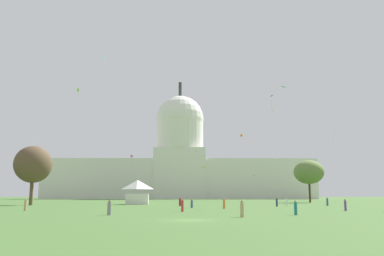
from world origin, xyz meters
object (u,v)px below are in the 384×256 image
(person_denim_back_right, at_px, (192,204))
(kite_green_mid, at_px, (281,88))
(person_orange_edge_west, at_px, (224,204))
(kite_gold_low, at_px, (203,168))
(person_tan_near_tree_west, at_px, (242,210))
(person_teal_lawn_far_right, at_px, (296,208))
(person_red_near_tent, at_px, (182,206))
(kite_white_low, at_px, (334,132))
(kite_cyan_low, at_px, (252,176))
(kite_turquoise_high, at_px, (104,58))
(tree_east_near, at_px, (309,172))
(person_maroon_aisle_center, at_px, (180,202))
(kite_magenta_low, at_px, (198,153))
(kite_lime_mid, at_px, (78,90))
(tree_west_near, at_px, (33,164))
(person_white_mid_right, at_px, (287,202))
(person_purple_front_center, at_px, (345,205))
(person_navy_mid_center, at_px, (277,202))
(kite_orange_mid, at_px, (241,135))
(kite_violet_mid, at_px, (273,98))
(capitol_building, at_px, (180,164))
(person_tan_lawn_far_left, at_px, (25,205))
(event_tent, at_px, (137,192))
(kite_pink_mid, at_px, (132,156))

(person_denim_back_right, bearing_deg, kite_green_mid, 159.55)
(person_orange_edge_west, relative_size, kite_gold_low, 0.52)
(person_tan_near_tree_west, bearing_deg, person_denim_back_right, -98.59)
(person_teal_lawn_far_right, distance_m, person_red_near_tent, 16.11)
(kite_gold_low, bearing_deg, kite_white_low, -165.48)
(kite_cyan_low, bearing_deg, kite_turquoise_high, -84.81)
(tree_east_near, xyz_separation_m, kite_green_mid, (-18.81, -47.49, 13.25))
(person_maroon_aisle_center, height_order, kite_magenta_low, kite_magenta_low)
(person_denim_back_right, bearing_deg, kite_lime_mid, -77.31)
(kite_gold_low, relative_size, kite_green_mid, 2.36)
(kite_cyan_low, distance_m, kite_green_mid, 95.29)
(person_denim_back_right, bearing_deg, tree_west_near, -53.46)
(kite_magenta_low, bearing_deg, person_denim_back_right, 176.01)
(tree_east_near, relative_size, kite_cyan_low, 9.96)
(person_white_mid_right, distance_m, kite_magenta_low, 67.13)
(tree_east_near, xyz_separation_m, person_tan_near_tree_west, (-30.93, -79.06, -8.19))
(person_red_near_tent, height_order, kite_turquoise_high, kite_turquoise_high)
(person_purple_front_center, distance_m, person_navy_mid_center, 22.16)
(kite_orange_mid, bearing_deg, tree_west_near, -12.78)
(kite_gold_low, bearing_deg, person_maroon_aisle_center, 178.49)
(person_teal_lawn_far_right, bearing_deg, kite_green_mid, -141.49)
(kite_lime_mid, bearing_deg, person_orange_edge_west, 41.25)
(tree_east_near, xyz_separation_m, kite_orange_mid, (-8.78, 82.33, 23.14))
(person_navy_mid_center, bearing_deg, kite_magenta_low, 12.73)
(kite_magenta_low, distance_m, kite_violet_mid, 49.65)
(person_orange_edge_west, xyz_separation_m, kite_orange_mid, (21.61, 135.18, 31.32))
(capitol_building, height_order, person_navy_mid_center, capitol_building)
(person_tan_lawn_far_left, xyz_separation_m, person_orange_edge_west, (29.84, 8.15, 0.02))
(person_maroon_aisle_center, bearing_deg, kite_gold_low, 62.75)
(tree_west_near, height_order, person_maroon_aisle_center, tree_west_near)
(kite_lime_mid, height_order, kite_violet_mid, kite_lime_mid)
(person_white_mid_right, xyz_separation_m, kite_orange_mid, (5.99, 114.53, 31.37))
(event_tent, relative_size, person_denim_back_right, 4.23)
(person_denim_back_right, bearing_deg, person_red_near_tent, 59.61)
(event_tent, relative_size, kite_magenta_low, 6.22)
(person_tan_lawn_far_left, bearing_deg, person_red_near_tent, -159.27)
(tree_east_near, distance_m, kite_white_low, 47.31)
(tree_east_near, bearing_deg, person_orange_edge_west, -119.90)
(tree_west_near, height_order, person_teal_lawn_far_right, tree_west_near)
(person_tan_lawn_far_left, xyz_separation_m, kite_white_low, (51.41, 14.79, 13.21))
(person_white_mid_right, height_order, person_denim_back_right, person_white_mid_right)
(kite_lime_mid, height_order, kite_pink_mid, kite_lime_mid)
(person_purple_front_center, xyz_separation_m, kite_magenta_low, (-18.83, 92.54, 16.97))
(person_white_mid_right, xyz_separation_m, kite_pink_mid, (-49.02, 109.53, 20.23))
(capitol_building, bearing_deg, person_maroon_aisle_center, -88.97)
(kite_cyan_low, bearing_deg, person_white_mid_right, -21.10)
(kite_orange_mid, distance_m, kite_lime_mid, 107.35)
(person_navy_mid_center, distance_m, kite_turquoise_high, 94.89)
(capitol_building, height_order, person_orange_edge_west, capitol_building)
(kite_gold_low, bearing_deg, kite_pink_mid, 67.48)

